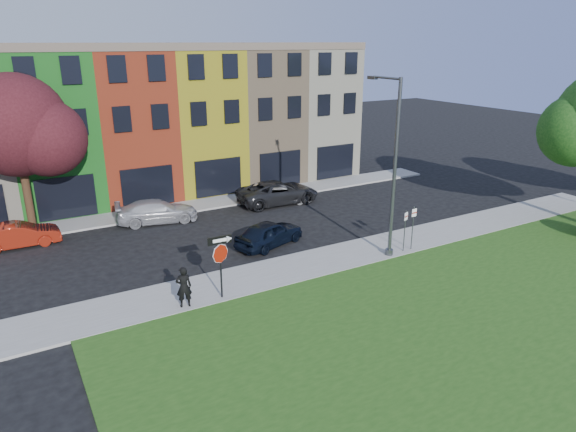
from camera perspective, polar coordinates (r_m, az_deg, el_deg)
ground at (r=23.78m, az=7.63°, el=-7.75°), size 120.00×120.00×0.00m
sidewalk_near at (r=27.02m, az=7.18°, el=-4.22°), size 40.00×3.00×0.12m
sidewalk_far at (r=34.93m, az=-11.46°, el=0.94°), size 40.00×2.40×0.12m
rowhouse_block at (r=39.77m, az=-14.18°, el=10.21°), size 30.00×10.12×10.00m
stop_sign at (r=21.72m, az=-7.53°, el=-4.23°), size 1.05×0.11×2.81m
man at (r=21.70m, az=-11.50°, el=-7.73°), size 0.80×0.65×1.78m
sedan_near at (r=27.82m, az=-2.10°, el=-1.94°), size 4.25×5.20×1.42m
parked_car_red at (r=31.23m, az=-27.71°, el=-1.89°), size 1.52×4.14×1.35m
parked_car_silver at (r=32.41m, az=-14.35°, el=0.51°), size 3.63×5.53×1.41m
parked_car_dark at (r=35.12m, az=-1.12°, el=2.66°), size 3.06×5.86×1.57m
parked_car_white at (r=35.26m, az=-0.82°, el=2.49°), size 4.16×4.85×1.29m
street_lamp at (r=25.85m, az=11.49°, el=5.11°), size 0.40×2.58×8.90m
parking_sign_a at (r=27.27m, az=12.89°, el=-1.08°), size 0.31×0.15×2.23m
parking_sign_b at (r=27.54m, az=13.73°, el=-0.77°), size 0.32×0.09×2.38m
tree_purple at (r=32.26m, az=-27.79°, el=8.68°), size 6.79×5.94×8.93m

